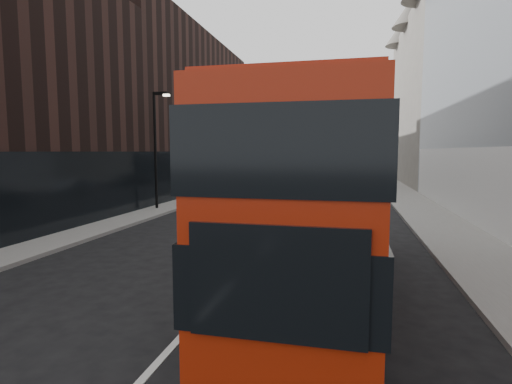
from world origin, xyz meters
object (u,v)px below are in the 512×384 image
Objects in this scene: car_c at (324,183)px; car_a at (299,208)px; street_lamp at (156,142)px; car_b at (316,193)px; red_bus at (316,190)px; grey_bus at (335,164)px.

car_a is at bearing -86.91° from car_c.
car_b is (9.14, 5.86, -3.49)m from street_lamp.
red_bus is at bearing -85.27° from car_b.
car_a is at bearing -98.88° from grey_bus.
street_lamp is at bearing -147.09° from car_b.
car_a is at bearing -92.31° from car_b.
red_bus reaches higher than car_c.
red_bus is (10.53, -11.85, -1.57)m from street_lamp.
car_b is at bearing 32.65° from street_lamp.
red_bus is at bearing -95.72° from grey_bus.
car_a is at bearing 99.74° from red_bus.
car_c is at bearing -99.89° from grey_bus.
car_b is 9.01m from car_c.
street_lamp is at bearing 170.10° from car_a.
red_bus reaches higher than car_a.
grey_bus is at bearing 91.56° from red_bus.
red_bus is 17.86m from car_b.
car_c reaches higher than car_a.
red_bus is at bearing -82.72° from car_c.
car_a is (-0.97, -27.33, -1.48)m from grey_bus.
car_c is at bearing 89.90° from car_b.
street_lamp reaches higher than red_bus.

